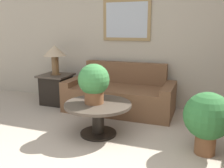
{
  "coord_description": "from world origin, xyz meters",
  "views": [
    {
      "loc": [
        0.93,
        -1.74,
        1.53
      ],
      "look_at": [
        -0.45,
        2.02,
        0.61
      ],
      "focal_mm": 40.0,
      "sensor_mm": 36.0,
      "label": 1
    }
  ],
  "objects_px": {
    "potted_plant_on_table": "(94,82)",
    "side_table": "(56,89)",
    "potted_plant_floor": "(207,118)",
    "table_lamp": "(55,53)",
    "coffee_table": "(98,112)",
    "couch_main": "(120,95)"
  },
  "relations": [
    {
      "from": "potted_plant_on_table",
      "to": "coffee_table",
      "type": "bearing_deg",
      "value": 9.71
    },
    {
      "from": "couch_main",
      "to": "potted_plant_on_table",
      "type": "bearing_deg",
      "value": -90.45
    },
    {
      "from": "couch_main",
      "to": "table_lamp",
      "type": "distance_m",
      "value": 1.54
    },
    {
      "from": "side_table",
      "to": "potted_plant_on_table",
      "type": "bearing_deg",
      "value": -39.65
    },
    {
      "from": "potted_plant_on_table",
      "to": "potted_plant_floor",
      "type": "relative_size",
      "value": 0.72
    },
    {
      "from": "couch_main",
      "to": "table_lamp",
      "type": "bearing_deg",
      "value": -179.03
    },
    {
      "from": "couch_main",
      "to": "coffee_table",
      "type": "bearing_deg",
      "value": -87.67
    },
    {
      "from": "couch_main",
      "to": "table_lamp",
      "type": "height_order",
      "value": "table_lamp"
    },
    {
      "from": "side_table",
      "to": "potted_plant_on_table",
      "type": "distance_m",
      "value": 1.81
    },
    {
      "from": "side_table",
      "to": "table_lamp",
      "type": "relative_size",
      "value": 1.03
    },
    {
      "from": "couch_main",
      "to": "potted_plant_on_table",
      "type": "xyz_separation_m",
      "value": [
        -0.01,
        -1.13,
        0.49
      ]
    },
    {
      "from": "couch_main",
      "to": "side_table",
      "type": "bearing_deg",
      "value": -179.03
    },
    {
      "from": "coffee_table",
      "to": "side_table",
      "type": "distance_m",
      "value": 1.78
    },
    {
      "from": "side_table",
      "to": "coffee_table",
      "type": "bearing_deg",
      "value": -38.29
    },
    {
      "from": "potted_plant_on_table",
      "to": "side_table",
      "type": "bearing_deg",
      "value": 140.35
    },
    {
      "from": "couch_main",
      "to": "coffee_table",
      "type": "xyz_separation_m",
      "value": [
        0.05,
        -1.12,
        0.05
      ]
    },
    {
      "from": "coffee_table",
      "to": "side_table",
      "type": "height_order",
      "value": "side_table"
    },
    {
      "from": "table_lamp",
      "to": "potted_plant_floor",
      "type": "distance_m",
      "value": 3.14
    },
    {
      "from": "potted_plant_on_table",
      "to": "potted_plant_floor",
      "type": "height_order",
      "value": "potted_plant_on_table"
    },
    {
      "from": "side_table",
      "to": "table_lamp",
      "type": "height_order",
      "value": "table_lamp"
    },
    {
      "from": "potted_plant_floor",
      "to": "side_table",
      "type": "bearing_deg",
      "value": 157.75
    },
    {
      "from": "couch_main",
      "to": "table_lamp",
      "type": "xyz_separation_m",
      "value": [
        -1.35,
        -0.02,
        0.74
      ]
    }
  ]
}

